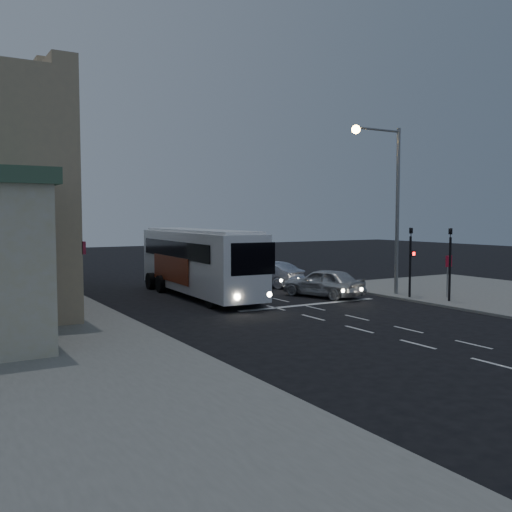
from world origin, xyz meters
TOP-DOWN VIEW (x-y plane):
  - ground at (0.00, 0.00)m, footprint 120.00×120.00m
  - road_markings at (1.29, 3.31)m, footprint 8.00×30.55m
  - tour_bus at (-1.44, 7.57)m, footprint 3.01×11.99m
  - car_suv at (4.21, 3.80)m, footprint 3.18×4.94m
  - car_sedan_a at (4.05, 9.30)m, footprint 3.12×4.95m
  - car_sedan_b at (3.84, 15.52)m, footprint 2.75×5.77m
  - traffic_signal_main at (7.60, 0.78)m, footprint 0.25×0.35m
  - traffic_signal_side at (8.30, -1.20)m, footprint 0.18×0.15m
  - regulatory_sign at (9.30, -0.24)m, footprint 0.45×0.12m
  - streetlight at (7.34, 2.20)m, footprint 3.32×0.44m
  - street_tree at (-8.21, 15.02)m, footprint 4.00×4.00m

SIDE VIEW (x-z plane):
  - ground at x=0.00m, z-range 0.00..0.00m
  - road_markings at x=1.29m, z-range 0.00..0.01m
  - car_sedan_a at x=4.05m, z-range 0.00..1.54m
  - car_suv at x=4.21m, z-range 0.00..1.57m
  - car_sedan_b at x=3.84m, z-range 0.00..1.62m
  - regulatory_sign at x=9.30m, z-range 0.50..2.70m
  - tour_bus at x=-1.44m, z-range 0.15..3.80m
  - traffic_signal_main at x=7.60m, z-range 0.37..4.47m
  - traffic_signal_side at x=8.30m, z-range 0.37..4.47m
  - street_tree at x=-8.21m, z-range 1.40..7.60m
  - streetlight at x=7.34m, z-range 1.23..10.23m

